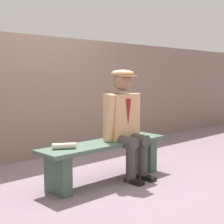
{
  "coord_description": "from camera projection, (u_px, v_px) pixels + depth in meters",
  "views": [
    {
      "loc": [
        2.67,
        2.92,
        1.24
      ],
      "look_at": [
        -0.1,
        0.0,
        0.81
      ],
      "focal_mm": 54.46,
      "sensor_mm": 36.0,
      "label": 1
    }
  ],
  "objects": [
    {
      "name": "seated_man",
      "position": [
        125.0,
        118.0,
        4.12
      ],
      "size": [
        0.56,
        0.56,
        1.32
      ],
      "color": "tan",
      "rests_on": "ground"
    },
    {
      "name": "stadium_wall",
      "position": [
        33.0,
        97.0,
        5.14
      ],
      "size": [
        12.0,
        0.24,
        1.84
      ],
      "primitive_type": "cube",
      "color": "#826C60",
      "rests_on": "ground"
    },
    {
      "name": "ground_plane",
      "position": [
        106.0,
        180.0,
        4.06
      ],
      "size": [
        30.0,
        30.0,
        0.0
      ],
      "primitive_type": "plane",
      "color": "gray"
    },
    {
      "name": "bench",
      "position": [
        106.0,
        154.0,
        4.03
      ],
      "size": [
        1.72,
        0.42,
        0.46
      ],
      "color": "#455D4C",
      "rests_on": "ground"
    },
    {
      "name": "rolled_magazine",
      "position": [
        64.0,
        146.0,
        3.62
      ],
      "size": [
        0.25,
        0.18,
        0.07
      ],
      "primitive_type": "cylinder",
      "rotation": [
        0.0,
        1.57,
        -0.51
      ],
      "color": "beige",
      "rests_on": "bench"
    }
  ]
}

